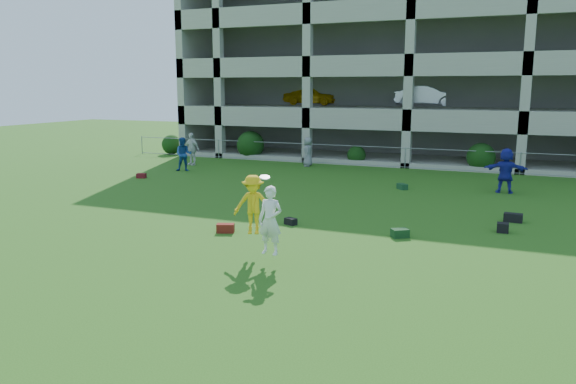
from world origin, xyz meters
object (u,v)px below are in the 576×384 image
at_px(bystander_d, 506,171).
at_px(crate_d, 503,228).
at_px(bystander_a, 184,154).
at_px(bystander_c, 308,152).
at_px(frisbee_contest, 258,209).
at_px(bystander_b, 191,149).
at_px(parking_garage, 433,65).

height_order(bystander_d, crate_d, bystander_d).
distance_m(bystander_a, bystander_c, 7.08).
height_order(crate_d, frisbee_contest, frisbee_contest).
xyz_separation_m(bystander_a, bystander_b, (-0.91, 2.22, 0.03)).
bearing_deg(frisbee_contest, parking_garage, 89.38).
height_order(bystander_c, frisbee_contest, frisbee_contest).
xyz_separation_m(bystander_a, crate_d, (16.58, -7.21, -0.77)).
bearing_deg(crate_d, bystander_c, 133.56).
xyz_separation_m(bystander_c, parking_garage, (5.35, 10.00, 5.18)).
distance_m(bystander_a, crate_d, 18.10).
height_order(bystander_c, parking_garage, parking_garage).
bearing_deg(bystander_c, bystander_b, -89.07).
height_order(frisbee_contest, parking_garage, parking_garage).
distance_m(bystander_a, frisbee_contest, 16.52).
bearing_deg(bystander_b, frisbee_contest, -42.66).
distance_m(bystander_c, frisbee_contest, 17.76).
bearing_deg(frisbee_contest, bystander_b, 127.79).
relative_size(bystander_b, crate_d, 5.41).
height_order(bystander_d, parking_garage, parking_garage).
xyz_separation_m(bystander_d, crate_d, (0.20, -7.19, -0.83)).
bearing_deg(parking_garage, bystander_b, -134.22).
relative_size(bystander_b, frisbee_contest, 0.95).
bearing_deg(bystander_d, frisbee_contest, 62.59).
xyz_separation_m(crate_d, frisbee_contest, (-5.96, -5.44, 1.19)).
bearing_deg(parking_garage, bystander_d, -69.22).
height_order(bystander_c, bystander_d, bystander_d).
distance_m(bystander_b, bystander_c, 6.82).
distance_m(bystander_c, crate_d, 16.00).
bearing_deg(bystander_d, parking_garage, -72.10).
distance_m(bystander_d, frisbee_contest, 13.88).
relative_size(bystander_d, frisbee_contest, 0.98).
height_order(bystander_b, bystander_c, bystander_b).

